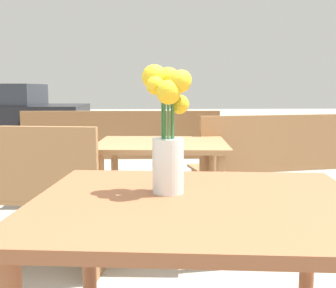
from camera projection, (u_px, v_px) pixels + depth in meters
The scene contains 5 objects.
table_front at pixel (198, 240), 1.14m from camera, with size 0.96×0.84×0.75m.
flower_vase at pixel (168, 129), 1.17m from camera, with size 0.14×0.15×0.36m.
bench_middle at pixel (306, 163), 3.27m from camera, with size 1.81×0.68×0.85m.
bench_far at pixel (122, 153), 3.77m from camera, with size 1.72×0.39×0.85m.
table_back at pixel (162, 161), 2.66m from camera, with size 0.85×0.73×0.71m.
Camera 1 is at (-0.13, -1.09, 1.05)m, focal length 45.00 mm.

